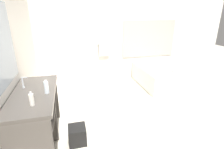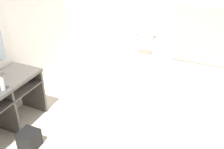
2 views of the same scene
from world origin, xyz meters
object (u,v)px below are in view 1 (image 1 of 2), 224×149
(water_bottle_1, at_px, (46,87))
(soap_dispenser, at_px, (32,99))
(waste_bin, at_px, (77,135))
(bathtub, at_px, (158,75))

(water_bottle_1, height_order, soap_dispenser, water_bottle_1)
(waste_bin, bearing_deg, water_bottle_1, 168.61)
(water_bottle_1, xyz_separation_m, waste_bin, (0.38, -0.08, -0.85))
(bathtub, distance_m, waste_bin, 3.07)
(waste_bin, bearing_deg, bathtub, 37.36)
(bathtub, height_order, waste_bin, bathtub)
(soap_dispenser, distance_m, waste_bin, 1.02)
(bathtub, distance_m, soap_dispenser, 3.70)
(soap_dispenser, bearing_deg, bathtub, 35.45)
(water_bottle_1, bearing_deg, bathtub, 32.37)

